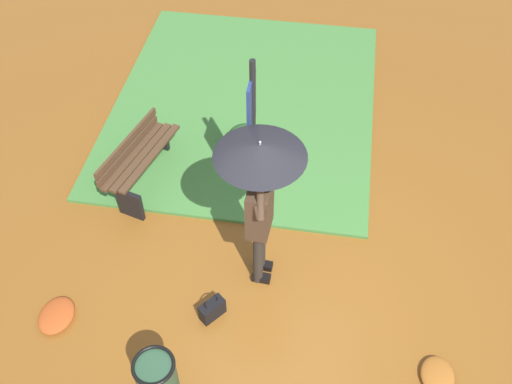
% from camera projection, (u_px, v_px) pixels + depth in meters
% --- Properties ---
extents(ground_plane, '(18.00, 18.00, 0.00)m').
position_uv_depth(ground_plane, '(279.00, 290.00, 6.94)').
color(ground_plane, brown).
extents(grass_verge, '(4.80, 4.00, 0.05)m').
position_uv_depth(grass_verge, '(245.00, 103.00, 9.23)').
color(grass_verge, '#47843D').
rests_on(grass_verge, ground_plane).
extents(person_with_umbrella, '(0.96, 0.96, 2.04)m').
position_uv_depth(person_with_umbrella, '(260.00, 180.00, 6.01)').
color(person_with_umbrella, '#2D2823').
rests_on(person_with_umbrella, ground_plane).
extents(info_sign_post, '(0.44, 0.07, 2.30)m').
position_uv_depth(info_sign_post, '(252.00, 122.00, 6.78)').
color(info_sign_post, black).
rests_on(info_sign_post, ground_plane).
extents(handbag, '(0.32, 0.30, 0.37)m').
position_uv_depth(handbag, '(212.00, 309.00, 6.63)').
color(handbag, black).
rests_on(handbag, ground_plane).
extents(park_bench, '(1.43, 0.73, 0.75)m').
position_uv_depth(park_bench, '(139.00, 159.00, 7.85)').
color(park_bench, black).
rests_on(park_bench, ground_plane).
extents(trash_bin, '(0.42, 0.42, 0.83)m').
position_uv_depth(trash_bin, '(159.00, 384.00, 5.74)').
color(trash_bin, '#2D5138').
rests_on(trash_bin, ground_plane).
extents(shrub_cluster, '(0.58, 0.53, 0.48)m').
position_uv_depth(shrub_cluster, '(246.00, 140.00, 8.37)').
color(shrub_cluster, '#285628').
rests_on(shrub_cluster, ground_plane).
extents(leaf_pile_near_person, '(0.44, 0.35, 0.10)m').
position_uv_depth(leaf_pile_near_person, '(437.00, 375.00, 6.18)').
color(leaf_pile_near_person, '#A86023').
rests_on(leaf_pile_near_person, ground_plane).
extents(leaf_pile_by_bench, '(0.49, 0.39, 0.11)m').
position_uv_depth(leaf_pile_by_bench, '(56.00, 315.00, 6.66)').
color(leaf_pile_by_bench, '#B74C1E').
rests_on(leaf_pile_by_bench, ground_plane).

